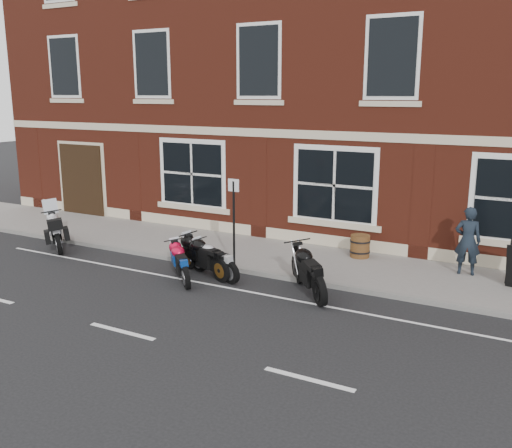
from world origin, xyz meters
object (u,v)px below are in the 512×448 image
(moto_sport_red, at_px, (182,261))
(moto_sport_black, at_px, (204,255))
(moto_naked_black, at_px, (309,269))
(moto_touring_silver, at_px, (57,229))
(pedestrian_left, at_px, (468,241))
(parking_sign, at_px, (234,216))
(barrel_planter, at_px, (360,246))
(moto_sport_silver, at_px, (214,259))

(moto_sport_red, height_order, moto_sport_black, moto_sport_black)
(moto_sport_red, xyz_separation_m, moto_naked_black, (3.17, 0.65, 0.10))
(moto_touring_silver, bearing_deg, moto_naked_black, -51.37)
(moto_sport_black, bearing_deg, pedestrian_left, -42.94)
(moto_sport_black, height_order, pedestrian_left, pedestrian_left)
(pedestrian_left, distance_m, parking_sign, 5.93)
(moto_touring_silver, distance_m, parking_sign, 5.90)
(moto_naked_black, distance_m, pedestrian_left, 4.19)
(moto_touring_silver, bearing_deg, moto_sport_black, -51.82)
(moto_touring_silver, relative_size, moto_naked_black, 0.96)
(parking_sign, bearing_deg, barrel_planter, 43.70)
(moto_sport_red, bearing_deg, pedestrian_left, -16.00)
(moto_sport_red, height_order, parking_sign, parking_sign)
(moto_sport_silver, distance_m, moto_naked_black, 2.60)
(moto_sport_black, distance_m, parking_sign, 1.27)
(moto_naked_black, relative_size, pedestrian_left, 1.05)
(moto_sport_black, xyz_separation_m, moto_naked_black, (2.92, 0.03, 0.06))
(barrel_planter, bearing_deg, moto_sport_black, -135.28)
(moto_sport_black, height_order, moto_naked_black, moto_naked_black)
(moto_sport_black, bearing_deg, moto_touring_silver, 110.49)
(moto_naked_black, bearing_deg, pedestrian_left, 1.99)
(moto_touring_silver, distance_m, moto_sport_black, 5.35)
(moto_sport_black, distance_m, moto_naked_black, 2.92)
(moto_sport_silver, bearing_deg, pedestrian_left, -42.91)
(pedestrian_left, relative_size, parking_sign, 0.75)
(moto_sport_silver, height_order, barrel_planter, moto_sport_silver)
(barrel_planter, height_order, parking_sign, parking_sign)
(moto_sport_silver, relative_size, parking_sign, 0.79)
(parking_sign, bearing_deg, pedestrian_left, 23.89)
(moto_sport_red, distance_m, moto_sport_black, 0.67)
(moto_sport_red, height_order, moto_naked_black, moto_naked_black)
(moto_sport_black, bearing_deg, parking_sign, -8.98)
(moto_sport_silver, bearing_deg, moto_sport_black, 102.44)
(moto_sport_silver, xyz_separation_m, moto_naked_black, (2.60, 0.07, 0.11))
(moto_sport_red, distance_m, barrel_planter, 5.01)
(pedestrian_left, bearing_deg, moto_naked_black, 35.41)
(moto_sport_black, xyz_separation_m, moto_sport_silver, (0.32, -0.04, -0.05))
(moto_touring_silver, bearing_deg, moto_sport_silver, -52.19)
(moto_touring_silver, height_order, pedestrian_left, pedestrian_left)
(moto_sport_red, height_order, pedestrian_left, pedestrian_left)
(moto_sport_black, relative_size, moto_naked_black, 1.09)
(moto_sport_silver, height_order, moto_naked_black, moto_naked_black)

